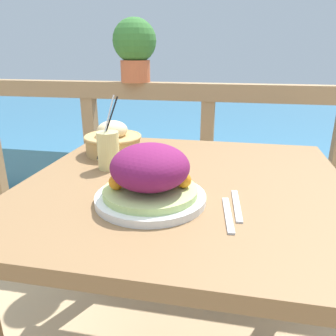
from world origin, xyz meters
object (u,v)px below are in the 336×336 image
object	(u,v)px
potted_plant	(135,46)
bread_basket	(113,141)
salad_plate	(150,177)
drink_glass	(108,150)

from	to	relation	value
potted_plant	bread_basket	bearing A→B (deg)	-81.97
salad_plate	bread_basket	bearing A→B (deg)	122.22
salad_plate	drink_glass	size ratio (longest dim) A/B	1.20
bread_basket	drink_glass	bearing A→B (deg)	-74.72
drink_glass	potted_plant	distance (m)	0.86
salad_plate	drink_glass	world-z (taller)	drink_glass
drink_glass	bread_basket	distance (m)	0.17
salad_plate	potted_plant	xyz separation A→B (m)	(-0.33, 1.01, 0.33)
salad_plate	potted_plant	world-z (taller)	potted_plant
salad_plate	drink_glass	xyz separation A→B (m)	(-0.20, 0.22, -0.00)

